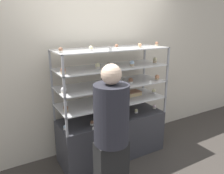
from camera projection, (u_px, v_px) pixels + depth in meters
ground_plane at (112, 154)px, 3.32m from camera, size 20.00×20.00×0.00m
back_wall at (98, 65)px, 3.31m from camera, size 8.00×0.05×2.60m
display_base at (112, 135)px, 3.23m from camera, size 1.54×0.56×0.63m
display_riser_lower at (112, 101)px, 3.08m from camera, size 1.54×0.56×0.24m
display_riser_middle at (112, 84)px, 3.01m from camera, size 1.54×0.56×0.24m
display_riser_upper at (112, 67)px, 2.95m from camera, size 1.54×0.56×0.24m
display_riser_top at (112, 49)px, 2.88m from camera, size 1.54×0.56×0.24m
layer_cake_centerpiece at (110, 112)px, 3.11m from camera, size 0.21×0.21×0.13m
sheet_cake_frosted at (133, 93)px, 3.29m from camera, size 0.22×0.17×0.06m
cupcake_0 at (65, 127)px, 2.74m from camera, size 0.05×0.05×0.06m
cupcake_1 at (92, 123)px, 2.86m from camera, size 0.05×0.05×0.06m
cupcake_2 at (136, 111)px, 3.25m from camera, size 0.05×0.05×0.06m
cupcake_3 at (154, 107)px, 3.42m from camera, size 0.05×0.05×0.06m
price_tag_0 at (94, 128)px, 2.73m from camera, size 0.04×0.00×0.04m
cupcake_4 at (66, 109)px, 2.67m from camera, size 0.06×0.06×0.08m
cupcake_5 at (114, 99)px, 3.00m from camera, size 0.06×0.06×0.08m
cupcake_6 at (154, 91)px, 3.36m from camera, size 0.06×0.06×0.08m
price_tag_1 at (114, 106)px, 2.80m from camera, size 0.04×0.00×0.04m
cupcake_7 at (64, 90)px, 2.59m from camera, size 0.07×0.07×0.07m
cupcake_8 at (99, 84)px, 2.85m from camera, size 0.07×0.07×0.07m
cupcake_9 at (131, 81)px, 3.03m from camera, size 0.07×0.07×0.07m
cupcake_10 at (157, 77)px, 3.22m from camera, size 0.07×0.07×0.07m
price_tag_2 at (150, 82)px, 3.01m from camera, size 0.04×0.00×0.04m
cupcake_11 at (63, 71)px, 2.48m from camera, size 0.06×0.06×0.08m
cupcake_12 at (98, 66)px, 2.77m from camera, size 0.06×0.06×0.08m
cupcake_13 at (132, 63)px, 2.96m from camera, size 0.06×0.06×0.08m
cupcake_14 at (155, 60)px, 3.23m from camera, size 0.06×0.06×0.08m
price_tag_3 at (112, 69)px, 2.65m from camera, size 0.04×0.00×0.04m
cupcake_15 at (61, 50)px, 2.41m from camera, size 0.05×0.05×0.06m
cupcake_16 at (91, 49)px, 2.57m from camera, size 0.05×0.05×0.06m
cupcake_17 at (117, 47)px, 2.79m from camera, size 0.05×0.05×0.06m
cupcake_18 at (140, 45)px, 2.95m from camera, size 0.05×0.05×0.06m
cupcake_19 at (157, 44)px, 3.18m from camera, size 0.05×0.05×0.06m
price_tag_4 at (110, 49)px, 2.57m from camera, size 0.04×0.00×0.04m
customer_figure at (111, 133)px, 2.24m from camera, size 0.36×0.36×1.54m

